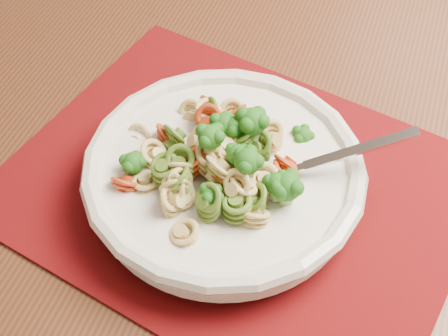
% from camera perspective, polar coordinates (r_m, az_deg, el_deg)
% --- Properties ---
extents(dining_table, '(1.40, 0.97, 0.70)m').
position_cam_1_polar(dining_table, '(0.77, 7.46, -2.31)').
color(dining_table, '#4C2715').
rests_on(dining_table, ground).
extents(placemat, '(0.50, 0.41, 0.00)m').
position_cam_1_polar(placemat, '(0.65, 1.13, -1.73)').
color(placemat, '#5B0903').
rests_on(placemat, dining_table).
extents(pasta_bowl, '(0.28, 0.28, 0.05)m').
position_cam_1_polar(pasta_bowl, '(0.62, 0.00, -0.52)').
color(pasta_bowl, beige).
rests_on(pasta_bowl, placemat).
extents(pasta_broccoli_heap, '(0.24, 0.24, 0.06)m').
position_cam_1_polar(pasta_broccoli_heap, '(0.60, -0.00, 0.37)').
color(pasta_broccoli_heap, tan).
rests_on(pasta_broccoli_heap, pasta_bowl).
extents(fork, '(0.17, 0.11, 0.08)m').
position_cam_1_polar(fork, '(0.60, 5.06, -0.55)').
color(fork, silver).
rests_on(fork, pasta_bowl).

